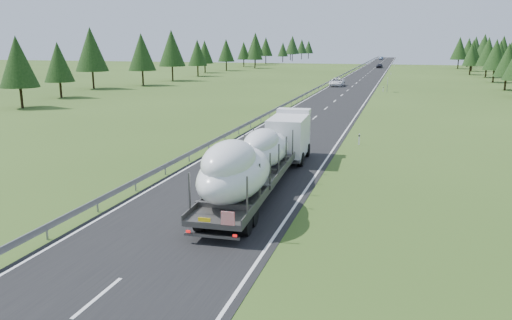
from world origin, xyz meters
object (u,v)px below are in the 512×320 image
(highway_sign, at_px, (388,82))
(boat_truck, at_px, (259,155))
(distant_van, at_px, (337,82))
(distant_car_dark, at_px, (379,66))
(distant_car_blue, at_px, (381,58))

(highway_sign, bearing_deg, boat_truck, -94.64)
(distant_van, xyz_separation_m, distant_car_dark, (4.76, 78.87, -0.04))
(boat_truck, height_order, distant_van, boat_truck)
(distant_car_dark, bearing_deg, distant_van, -88.19)
(highway_sign, distance_m, boat_truck, 65.93)
(distant_car_blue, bearing_deg, distant_van, -85.52)
(highway_sign, bearing_deg, distant_car_blue, 92.90)
(highway_sign, relative_size, boat_truck, 0.13)
(highway_sign, relative_size, distant_van, 0.44)
(boat_truck, distance_m, distant_car_blue, 242.05)
(boat_truck, height_order, distant_car_blue, boat_truck)
(highway_sign, xyz_separation_m, distant_car_blue, (-8.94, 176.30, -1.05))
(highway_sign, height_order, distant_car_dark, highway_sign)
(distant_car_dark, bearing_deg, distant_car_blue, 97.43)
(distant_van, relative_size, distant_car_dark, 1.29)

